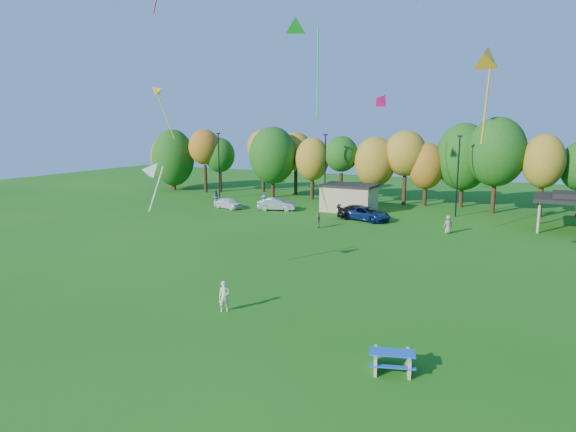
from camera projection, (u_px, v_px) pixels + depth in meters
The scene contains 19 objects.
ground at pixel (265, 352), 23.68m from camera, with size 160.00×160.00×0.00m, color #19600F.
tree_line at pixel (440, 160), 62.99m from camera, with size 93.57×10.55×11.15m.
lamp_posts at pixel (458, 173), 56.98m from camera, with size 64.50×0.25×9.09m.
utility_building at pixel (349, 198), 61.17m from camera, with size 6.30×4.30×3.25m.
picnic_table at pixel (392, 359), 21.87m from camera, with size 2.30×2.08×0.83m.
kite_flyer at pixel (224, 296), 28.64m from camera, with size 0.64×0.42×1.74m, color beige.
car_a at pixel (228, 203), 63.25m from camera, with size 1.59×3.95×1.35m, color white.
car_b at pixel (277, 204), 61.95m from camera, with size 1.58×4.55×1.50m, color #9B9BA0.
car_c at pixel (367, 214), 55.42m from camera, with size 2.45×5.31×1.48m, color navy.
car_d at pixel (361, 212), 56.34m from camera, with size 2.11×5.20×1.51m, color black.
far_person_2 at pixel (264, 202), 62.95m from camera, with size 1.12×0.64×1.73m, color #506AB1.
far_person_3 at pixel (318, 220), 51.51m from camera, with size 0.95×0.40×1.62m, color olive.
far_person_4 at pixel (216, 197), 67.31m from camera, with size 0.85×0.66×1.75m, color #445096.
far_person_5 at pixel (448, 224), 48.96m from camera, with size 0.85×0.55×1.75m, color gray.
kite_1 at pixel (296, 24), 35.18m from camera, with size 2.54×4.37×7.52m.
kite_2 at pixel (153, 170), 31.31m from camera, with size 1.60×2.11×3.45m.
kite_5 at pixel (382, 99), 28.76m from camera, with size 1.16×1.33×1.12m.
kite_9 at pixel (487, 56), 26.42m from camera, with size 1.48×3.38×5.58m.
kite_15 at pixel (156, 91), 48.18m from camera, with size 3.06×1.45×5.26m.
Camera 1 is at (11.00, -19.29, 10.42)m, focal length 32.00 mm.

